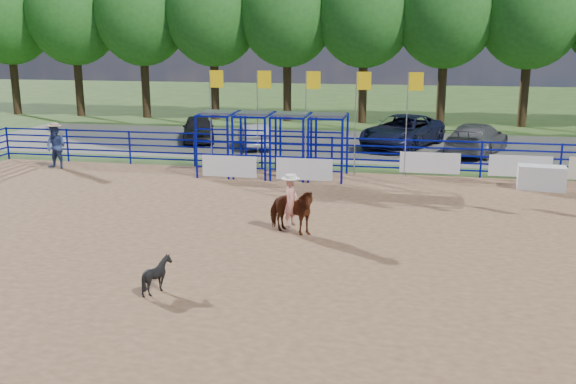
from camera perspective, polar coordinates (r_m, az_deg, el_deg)
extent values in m
plane|color=#3A5622|center=(17.39, -0.20, -4.95)|extent=(120.00, 120.00, 0.00)
cube|color=#8B6545|center=(17.39, -0.20, -4.92)|extent=(30.00, 20.00, 0.02)
cube|color=#656459|center=(33.78, 5.37, 4.19)|extent=(40.00, 10.00, 0.01)
cube|color=silver|center=(25.46, 21.60, 1.19)|extent=(1.74, 0.95, 0.89)
imported|color=#5F2913|center=(18.35, 0.25, -1.66)|extent=(1.77, 1.27, 1.36)
imported|color=red|center=(18.12, 0.25, 1.27)|extent=(0.51, 0.61, 1.43)
cylinder|color=white|center=(17.97, 0.25, 3.59)|extent=(0.54, 0.54, 0.12)
imported|color=black|center=(14.60, -11.55, -7.23)|extent=(0.93, 0.90, 0.80)
imported|color=navy|center=(29.14, -19.93, 3.80)|extent=(0.98, 0.80, 1.88)
cylinder|color=tan|center=(29.00, -20.08, 5.62)|extent=(0.56, 0.56, 0.11)
imported|color=black|center=(35.03, -7.98, 5.62)|extent=(2.85, 4.37, 1.38)
imported|color=#909298|center=(32.77, -3.04, 5.04)|extent=(2.55, 3.96, 1.23)
imported|color=#151835|center=(33.34, 10.13, 5.33)|extent=(4.72, 6.43, 1.62)
imported|color=#5B5B5E|center=(32.27, 16.42, 4.58)|extent=(3.72, 5.50, 1.48)
cube|color=white|center=(25.43, -5.24, 2.29)|extent=(2.20, 0.04, 0.85)
cube|color=white|center=(24.78, 1.44, 2.04)|extent=(2.20, 0.04, 0.85)
cube|color=white|center=(26.62, 12.49, 2.53)|extent=(2.40, 0.04, 0.85)
cube|color=white|center=(26.96, 19.94, 2.17)|extent=(2.40, 0.04, 0.85)
cylinder|color=#3F2B19|center=(50.81, -23.11, 9.08)|extent=(0.56, 0.56, 4.80)
ellipsoid|color=#245D1E|center=(50.75, -23.68, 14.88)|extent=(6.40, 6.40, 7.36)
cylinder|color=#3F2B19|center=(48.22, -18.10, 9.30)|extent=(0.56, 0.56, 4.80)
ellipsoid|color=#245D1E|center=(48.16, -18.57, 15.42)|extent=(6.40, 6.40, 7.36)
cylinder|color=#3F2B19|center=(46.03, -12.56, 9.47)|extent=(0.56, 0.56, 4.80)
ellipsoid|color=#245D1E|center=(45.96, -12.91, 15.89)|extent=(6.40, 6.40, 7.36)
cylinder|color=#3F2B19|center=(44.29, -6.53, 9.55)|extent=(0.56, 0.56, 4.80)
ellipsoid|color=#245D1E|center=(44.22, -6.72, 16.23)|extent=(6.40, 6.40, 7.36)
cylinder|color=#3F2B19|center=(43.07, -0.08, 9.52)|extent=(0.56, 0.56, 4.80)
ellipsoid|color=#245D1E|center=(43.00, -0.08, 16.39)|extent=(6.40, 6.40, 7.36)
cylinder|color=#3F2B19|center=(42.41, 6.66, 9.36)|extent=(0.56, 0.56, 4.80)
ellipsoid|color=#245D1E|center=(42.33, 6.86, 16.34)|extent=(6.40, 6.40, 7.36)
cylinder|color=#3F2B19|center=(42.33, 13.51, 9.07)|extent=(0.56, 0.56, 4.80)
ellipsoid|color=#245D1E|center=(42.25, 13.91, 16.05)|extent=(6.40, 6.40, 7.36)
cylinder|color=#3F2B19|center=(42.83, 20.27, 8.66)|extent=(0.56, 0.56, 4.80)
ellipsoid|color=#245D1E|center=(42.76, 20.87, 15.55)|extent=(6.40, 6.40, 7.36)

